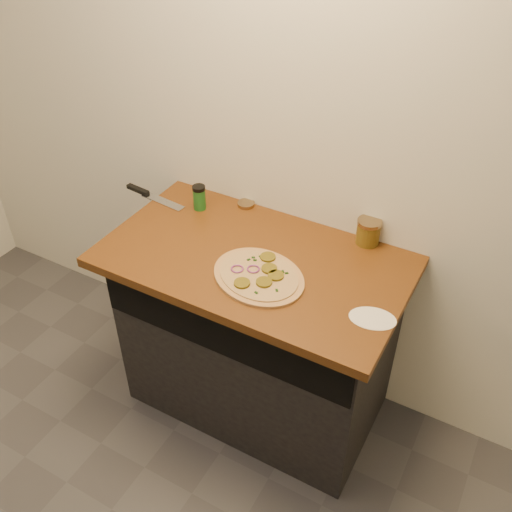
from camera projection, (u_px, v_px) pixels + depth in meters
The scene contains 8 objects.
cabinet at pixel (258, 336), 2.54m from camera, with size 1.10×0.60×0.86m, color black.
countertop at pixel (255, 260), 2.24m from camera, with size 1.20×0.70×0.04m, color brown.
pizza at pixel (259, 276), 2.12m from camera, with size 0.47×0.47×0.03m.
chefs_knife at pixel (150, 195), 2.57m from camera, with size 0.33×0.07×0.02m.
mason_jar_lid at pixel (246, 204), 2.51m from camera, with size 0.08×0.08×0.02m, color #907854.
salsa_jar at pixel (368, 231), 2.27m from camera, with size 0.10×0.10×0.11m.
spice_shaker at pixel (199, 197), 2.46m from camera, with size 0.06×0.06×0.11m.
flour_spill at pixel (373, 318), 1.95m from camera, with size 0.16×0.16×0.00m, color silver.
Camera 1 is at (0.86, -0.11, 2.27)m, focal length 40.00 mm.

